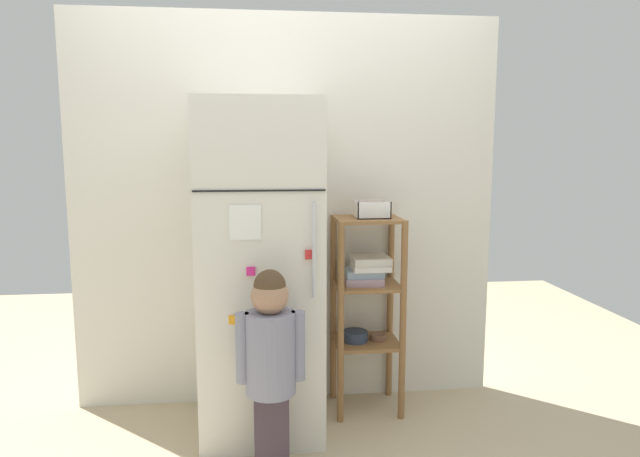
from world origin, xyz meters
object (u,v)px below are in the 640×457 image
object	(u,v)px
child_standing	(271,352)
fruit_bin	(372,211)
refrigerator	(261,269)
pantry_shelf_unit	(366,293)

from	to	relation	value
child_standing	fruit_bin	bearing A→B (deg)	46.05
child_standing	fruit_bin	world-z (taller)	fruit_bin
refrigerator	child_standing	world-z (taller)	refrigerator
child_standing	fruit_bin	xyz separation A→B (m)	(0.57, 0.59, 0.56)
refrigerator	child_standing	size ratio (longest dim) A/B	1.80
pantry_shelf_unit	child_standing	bearing A→B (deg)	-132.46
fruit_bin	child_standing	bearing A→B (deg)	-133.95
child_standing	fruit_bin	size ratio (longest dim) A/B	5.19
refrigerator	pantry_shelf_unit	xyz separation A→B (m)	(0.58, 0.14, -0.18)
fruit_bin	pantry_shelf_unit	bearing A→B (deg)	171.98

